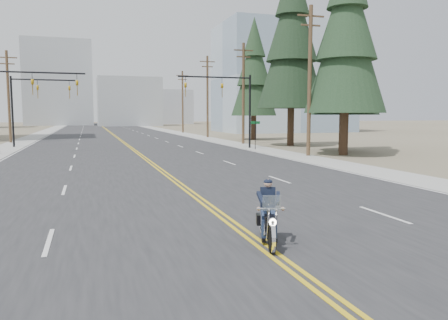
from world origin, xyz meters
TOP-DOWN VIEW (x-y plane):
  - ground_plane at (0.00, 0.00)m, footprint 400.00×400.00m
  - road at (0.00, 70.00)m, footprint 20.00×200.00m
  - sidewalk_left at (-11.50, 70.00)m, footprint 3.00×200.00m
  - sidewalk_right at (11.50, 70.00)m, footprint 3.00×200.00m
  - traffic_mast_left at (-8.98, 32.00)m, footprint 7.10×0.26m
  - traffic_mast_right at (8.98, 32.00)m, footprint 7.10×0.26m
  - traffic_mast_far at (-9.31, 40.00)m, footprint 6.10×0.26m
  - street_sign at (10.80, 30.00)m, footprint 0.90×0.06m
  - utility_pole_b at (12.50, 23.00)m, footprint 2.20×0.30m
  - utility_pole_c at (12.50, 38.00)m, footprint 2.20×0.30m
  - utility_pole_d at (12.50, 53.00)m, footprint 2.20×0.30m
  - utility_pole_e at (12.50, 70.00)m, footprint 2.20×0.30m
  - utility_pole_left at (-12.50, 48.00)m, footprint 2.20×0.30m
  - glass_building at (32.00, 70.00)m, footprint 24.00×16.00m
  - haze_bldg_b at (8.00, 125.00)m, footprint 18.00×14.00m
  - haze_bldg_c at (40.00, 110.00)m, footprint 16.00×12.00m
  - haze_bldg_d at (-12.00, 140.00)m, footprint 20.00×15.00m
  - haze_bldg_e at (25.00, 150.00)m, footprint 14.00×14.00m
  - motorcyclist at (0.26, 2.27)m, footprint 1.44×2.21m
  - conifer_near at (15.57, 22.88)m, footprint 6.36×6.36m
  - conifer_mid at (17.52, 26.04)m, footprint 6.03×6.03m
  - conifer_tall at (16.34, 34.02)m, footprint 7.03×7.03m
  - conifer_far at (16.62, 45.40)m, footprint 5.82×5.82m

SIDE VIEW (x-z plane):
  - ground_plane at x=0.00m, z-range 0.00..0.00m
  - road at x=0.00m, z-range 0.00..0.01m
  - sidewalk_left at x=-11.50m, z-range 0.00..0.01m
  - sidewalk_right at x=11.50m, z-range 0.00..0.01m
  - motorcyclist at x=0.26m, z-range 0.00..1.59m
  - street_sign at x=10.80m, z-range 0.49..3.12m
  - traffic_mast_far at x=-9.31m, z-range 1.37..8.37m
  - traffic_mast_left at x=-8.98m, z-range 1.44..8.44m
  - traffic_mast_right at x=8.98m, z-range 1.44..8.44m
  - utility_pole_left at x=-12.50m, z-range 0.23..10.73m
  - utility_pole_c at x=12.50m, z-range 0.23..11.23m
  - utility_pole_e at x=12.50m, z-range 0.23..11.23m
  - utility_pole_b at x=12.50m, z-range 0.23..11.73m
  - utility_pole_d at x=12.50m, z-range 0.23..11.73m
  - haze_bldg_e at x=25.00m, z-range 0.00..12.00m
  - haze_bldg_b at x=8.00m, z-range 0.00..14.00m
  - conifer_far at x=16.62m, z-range 1.15..16.74m
  - haze_bldg_c at x=40.00m, z-range 0.00..18.00m
  - conifer_mid at x=17.52m, z-range 1.19..17.28m
  - conifer_near at x=15.57m, z-range 1.25..18.08m
  - glass_building at x=32.00m, z-range 0.00..20.00m
  - conifer_tall at x=16.34m, z-range 1.45..20.98m
  - haze_bldg_d at x=-12.00m, z-range 0.00..26.00m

